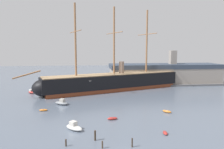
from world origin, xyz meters
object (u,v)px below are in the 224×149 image
(tall_ship, at_px, (114,81))
(motorboat_far_left, at_px, (31,92))
(dinghy_near_centre, at_px, (112,118))
(mooring_piling_left_pair, at_px, (132,143))
(mooring_piling_midwater, at_px, (102,145))
(motorboat_alongside_bow, at_px, (62,103))
(dinghy_distant_centre, at_px, (105,88))
(seagull_in_flight, at_px, (90,81))
(motorboat_foreground_left, at_px, (74,127))
(dockside_warehouse_right, at_px, (165,74))
(mooring_piling_nearest, at_px, (95,136))
(dinghy_mid_right, at_px, (167,111))
(dinghy_mid_left, at_px, (43,110))
(mooring_piling_right_pair, at_px, (66,143))
(dinghy_foreground_right, at_px, (165,133))

(tall_ship, relative_size, motorboat_far_left, 18.01)
(dinghy_near_centre, bearing_deg, mooring_piling_left_pair, -83.19)
(mooring_piling_midwater, bearing_deg, motorboat_far_left, 116.65)
(motorboat_alongside_bow, distance_m, mooring_piling_left_pair, 35.72)
(tall_ship, relative_size, dinghy_distant_centre, 36.45)
(motorboat_alongside_bow, height_order, motorboat_far_left, motorboat_alongside_bow)
(seagull_in_flight, bearing_deg, tall_ship, 71.07)
(motorboat_foreground_left, distance_m, seagull_in_flight, 15.62)
(dinghy_near_centre, distance_m, dockside_warehouse_right, 62.56)
(motorboat_foreground_left, relative_size, mooring_piling_left_pair, 2.72)
(mooring_piling_nearest, height_order, mooring_piling_midwater, mooring_piling_nearest)
(motorboat_alongside_bow, bearing_deg, motorboat_foreground_left, -76.21)
(dinghy_mid_right, height_order, motorboat_alongside_bow, motorboat_alongside_bow)
(dinghy_mid_left, distance_m, mooring_piling_midwater, 29.51)
(dinghy_mid_left, bearing_deg, dinghy_distant_centre, 58.24)
(mooring_piling_right_pair, xyz_separation_m, seagull_in_flight, (4.77, 20.42, 8.44))
(dinghy_near_centre, xyz_separation_m, dockside_warehouse_right, (33.65, 52.52, 4.84))
(mooring_piling_right_pair, height_order, mooring_piling_midwater, mooring_piling_midwater)
(dinghy_mid_right, relative_size, mooring_piling_right_pair, 2.06)
(motorboat_far_left, relative_size, mooring_piling_right_pair, 2.96)
(mooring_piling_nearest, xyz_separation_m, mooring_piling_right_pair, (-5.49, -1.87, -0.35))
(mooring_piling_right_pair, xyz_separation_m, dockside_warehouse_right, (43.99, 66.19, 4.49))
(dinghy_foreground_right, height_order, dockside_warehouse_right, dockside_warehouse_right)
(dockside_warehouse_right, bearing_deg, dinghy_mid_left, -141.06)
(dinghy_mid_left, distance_m, motorboat_alongside_bow, 7.83)
(dinghy_distant_centre, relative_size, dockside_warehouse_right, 0.03)
(dinghy_foreground_right, distance_m, mooring_piling_midwater, 14.66)
(dinghy_foreground_right, relative_size, mooring_piling_midwater, 1.57)
(dinghy_mid_left, distance_m, dinghy_mid_right, 35.84)
(dinghy_distant_centre, bearing_deg, motorboat_foreground_left, -102.51)
(dinghy_distant_centre, relative_size, mooring_piling_right_pair, 1.46)
(motorboat_foreground_left, relative_size, mooring_piling_midwater, 3.35)
(dinghy_near_centre, xyz_separation_m, mooring_piling_midwater, (-3.66, -15.28, 0.39))
(motorboat_alongside_bow, bearing_deg, dinghy_mid_right, -21.13)
(mooring_piling_nearest, xyz_separation_m, seagull_in_flight, (-0.71, 18.55, 8.09))
(dinghy_mid_right, xyz_separation_m, dinghy_distant_centre, (-14.59, 39.19, -0.10))
(mooring_piling_midwater, xyz_separation_m, dockside_warehouse_right, (37.31, 67.80, 4.45))
(dinghy_mid_right, relative_size, seagull_in_flight, 2.36)
(dinghy_foreground_right, height_order, dinghy_distant_centre, dinghy_foreground_right)
(mooring_piling_midwater, bearing_deg, motorboat_foreground_left, 121.03)
(dinghy_distant_centre, bearing_deg, tall_ship, -55.81)
(motorboat_alongside_bow, bearing_deg, dinghy_mid_left, -124.90)
(dockside_warehouse_right, bearing_deg, mooring_piling_nearest, -120.91)
(tall_ship, distance_m, motorboat_foreground_left, 46.45)
(mooring_piling_left_pair, distance_m, seagull_in_flight, 24.79)
(motorboat_foreground_left, xyz_separation_m, dockside_warehouse_right, (42.98, 58.38, 4.47))
(tall_ship, bearing_deg, dockside_warehouse_right, 26.80)
(tall_ship, relative_size, mooring_piling_left_pair, 41.16)
(mooring_piling_left_pair, xyz_separation_m, mooring_piling_midwater, (-5.50, 0.14, -0.16))
(motorboat_alongside_bow, xyz_separation_m, motorboat_far_left, (-14.49, 19.46, -0.13))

